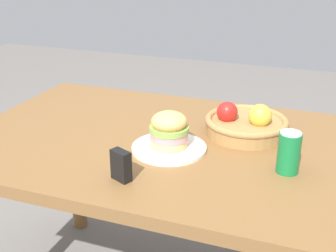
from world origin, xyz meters
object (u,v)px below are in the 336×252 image
(soda_can, at_px, (289,152))
(napkin_holder, at_px, (121,166))
(plate, at_px, (169,148))
(fruit_basket, at_px, (246,124))
(sandwich, at_px, (169,130))

(soda_can, bearing_deg, napkin_holder, -154.27)
(plate, bearing_deg, fruit_basket, 45.52)
(napkin_holder, bearing_deg, sandwich, 99.56)
(plate, distance_m, soda_can, 0.38)
(fruit_basket, relative_size, napkin_holder, 3.22)
(sandwich, bearing_deg, plate, 0.00)
(sandwich, height_order, napkin_holder, sandwich)
(napkin_holder, bearing_deg, fruit_basket, 82.78)
(fruit_basket, distance_m, napkin_holder, 0.52)
(plate, relative_size, sandwich, 1.91)
(napkin_holder, bearing_deg, soda_can, 49.66)
(plate, relative_size, soda_can, 1.93)
(soda_can, relative_size, napkin_holder, 1.40)
(plate, bearing_deg, sandwich, 0.00)
(sandwich, height_order, fruit_basket, sandwich)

